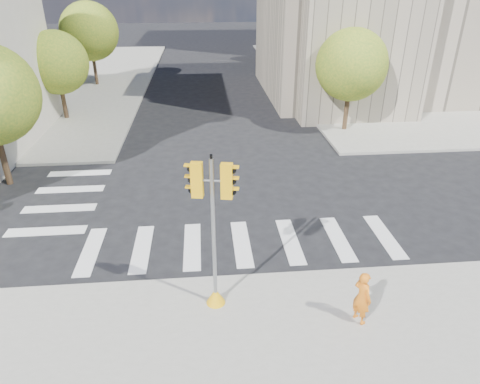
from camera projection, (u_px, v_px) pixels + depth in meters
The scene contains 11 objects.
ground at pixel (240, 216), 17.42m from camera, with size 160.00×160.00×0.00m, color black.
sidewalk_far_right at pixel (418, 74), 42.07m from camera, with size 28.00×40.00×0.15m, color gray.
tree_lw_mid at pixel (56, 63), 27.29m from camera, with size 4.00×4.00×5.77m.
tree_lw_far at pixel (89, 31), 35.82m from camera, with size 4.80×4.80×6.95m.
tree_re_near at pixel (351, 65), 25.06m from camera, with size 4.20×4.20×6.16m.
tree_re_mid at pixel (306, 34), 35.57m from camera, with size 4.60×4.60×6.66m.
tree_re_far at pixel (280, 25), 46.45m from camera, with size 4.00×4.00×5.88m.
lamp_near at pixel (340, 46), 28.41m from camera, with size 0.35×0.18×8.11m.
lamp_far at pixel (297, 24), 40.84m from camera, with size 0.35×0.18×8.11m.
traffic_signal at pixel (214, 246), 11.70m from camera, with size 1.08×0.56×4.69m.
photographer at pixel (362, 297), 11.60m from camera, with size 0.59×0.39×1.62m, color orange.
Camera 1 is at (-1.34, -15.02, 8.77)m, focal length 32.00 mm.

